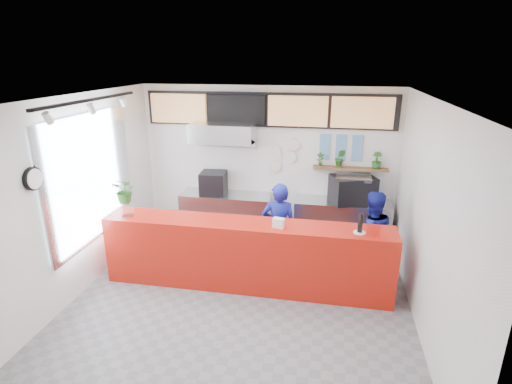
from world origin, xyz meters
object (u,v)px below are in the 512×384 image
Objects in this scene: service_counter at (246,255)px; staff_right at (370,237)px; staff_center at (279,228)px; pepper_mill at (360,223)px; panini_oven at (213,183)px; espresso_machine at (353,189)px.

staff_right is (1.92, 0.57, 0.22)m from service_counter.
service_counter is at bearing 51.68° from staff_center.
staff_right is at bearing 69.98° from pepper_mill.
service_counter is 9.20× the size of panini_oven.
staff_right is (1.48, -0.03, -0.02)m from staff_center.
pepper_mill is (-0.23, -0.63, 0.49)m from staff_right.
panini_oven is 1.94m from staff_center.
staff_center is 1.02× the size of staff_right.
panini_oven is 0.32× the size of staff_right.
staff_right reaches higher than espresso_machine.
staff_center reaches higher than staff_right.
staff_right is 5.40× the size of pepper_mill.
staff_center reaches higher than espresso_machine.
panini_oven is at bearing -38.81° from staff_right.
panini_oven is 3.31m from pepper_mill.
service_counter is 1.83m from pepper_mill.
panini_oven is at bearing 145.69° from pepper_mill.
staff_center is 1.49m from pepper_mill.
service_counter is 2.16m from panini_oven.
service_counter is 2.93× the size of staff_right.
service_counter is 2.86× the size of staff_center.
espresso_machine is at bearing 90.79° from pepper_mill.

